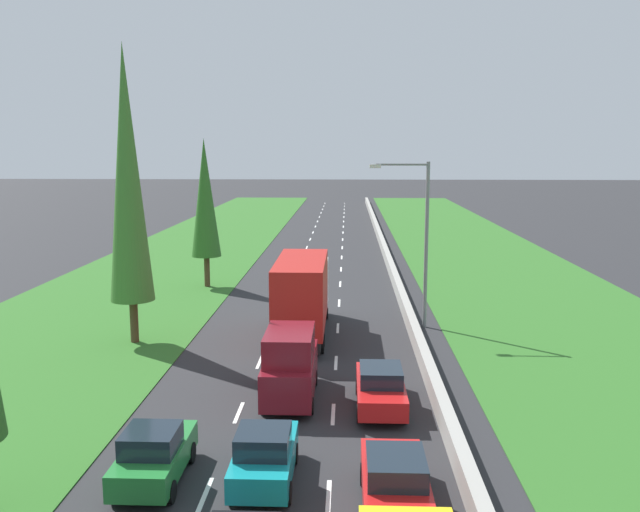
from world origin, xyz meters
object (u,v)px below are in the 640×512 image
green_hatchback_left_lane (154,455)px  maroon_van_centre_lane (290,365)px  teal_hatchback_centre_lane (265,456)px  poplar_tree_third (205,199)px  red_box_truck_centre_lane (303,295)px  red_sedan_right_lane (395,483)px  street_light_mast (420,232)px  poplar_tree_second (128,175)px  red_sedan_right_lane_third (380,387)px

green_hatchback_left_lane → maroon_van_centre_lane: size_ratio=0.80×
green_hatchback_left_lane → teal_hatchback_centre_lane: bearing=1.4°
poplar_tree_third → red_box_truck_centre_lane: bearing=-58.2°
red_sedan_right_lane → green_hatchback_left_lane: green_hatchback_left_lane is taller
green_hatchback_left_lane → street_light_mast: 20.62m
red_box_truck_centre_lane → street_light_mast: size_ratio=1.04×
maroon_van_centre_lane → poplar_tree_second: size_ratio=0.33×
maroon_van_centre_lane → poplar_tree_third: size_ratio=0.47×
red_sedan_right_lane_third → poplar_tree_second: poplar_tree_second is taller
red_box_truck_centre_lane → street_light_mast: bearing=17.4°
teal_hatchback_centre_lane → poplar_tree_second: poplar_tree_second is taller
poplar_tree_third → street_light_mast: 17.21m
teal_hatchback_centre_lane → maroon_van_centre_lane: 6.66m
red_box_truck_centre_lane → poplar_tree_second: bearing=-168.9°
red_sedan_right_lane → poplar_tree_second: (-12.01, 15.49, 7.60)m
red_box_truck_centre_lane → poplar_tree_second: 10.57m
red_sedan_right_lane → poplar_tree_second: 21.02m
red_box_truck_centre_lane → poplar_tree_third: size_ratio=0.90×
red_sedan_right_lane → red_sedan_right_lane_third: 7.31m
green_hatchback_left_lane → red_box_truck_centre_lane: size_ratio=0.41×
teal_hatchback_centre_lane → poplar_tree_second: 18.02m
red_sedan_right_lane_third → street_light_mast: (2.63, 11.77, 4.42)m
red_sedan_right_lane → maroon_van_centre_lane: bearing=113.6°
teal_hatchback_centre_lane → poplar_tree_second: bearing=120.5°
teal_hatchback_centre_lane → red_box_truck_centre_lane: 15.79m
teal_hatchback_centre_lane → maroon_van_centre_lane: bearing=88.4°
green_hatchback_left_lane → maroon_van_centre_lane: maroon_van_centre_lane is taller
poplar_tree_third → red_sedan_right_lane_third: bearing=-63.1°
teal_hatchback_centre_lane → red_sedan_right_lane: size_ratio=0.87×
maroon_van_centre_lane → red_sedan_right_lane_third: bearing=-11.8°
maroon_van_centre_lane → street_light_mast: bearing=61.1°
red_sedan_right_lane → maroon_van_centre_lane: (-3.51, 8.04, 0.59)m
red_sedan_right_lane_third → street_light_mast: 12.84m
maroon_van_centre_lane → green_hatchback_left_lane: bearing=-117.0°
red_sedan_right_lane_third → poplar_tree_second: (-11.97, 8.17, 7.60)m
red_sedan_right_lane_third → poplar_tree_third: poplar_tree_third is taller
green_hatchback_left_lane → poplar_tree_second: poplar_tree_second is taller
red_sedan_right_lane_third → red_box_truck_centre_lane: red_box_truck_centre_lane is taller
teal_hatchback_centre_lane → red_sedan_right_lane_third: teal_hatchback_centre_lane is taller
street_light_mast → teal_hatchback_centre_lane: bearing=-109.6°
teal_hatchback_centre_lane → street_light_mast: bearing=70.4°
red_sedan_right_lane → poplar_tree_second: bearing=127.8°
poplar_tree_second → red_sedan_right_lane_third: bearing=-34.3°
maroon_van_centre_lane → poplar_tree_second: bearing=138.8°
poplar_tree_third → street_light_mast: poplar_tree_third is taller
teal_hatchback_centre_lane → poplar_tree_third: size_ratio=0.38×
red_sedan_right_lane → green_hatchback_left_lane: bearing=169.1°
red_box_truck_centre_lane → street_light_mast: 7.19m
red_box_truck_centre_lane → poplar_tree_second: size_ratio=0.64×
red_sedan_right_lane_third → red_box_truck_centre_lane: size_ratio=0.48×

